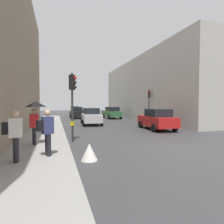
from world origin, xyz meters
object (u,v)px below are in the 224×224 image
(car_green_estate, at_px, (112,113))
(car_dark_suv, at_px, (77,112))
(car_yellow_taxi, at_px, (75,111))
(car_red_sedan, at_px, (157,119))
(pedestrian_with_umbrella, at_px, (35,111))
(traffic_light_mid_street, at_px, (149,100))
(warning_sign_triangle, at_px, (89,152))
(traffic_light_near_right, at_px, (73,95))
(car_silver_hatchback, at_px, (91,116))
(pedestrian_with_grey_backpack, at_px, (47,130))
(pedestrian_with_black_backpack, at_px, (14,133))

(car_green_estate, bearing_deg, car_dark_suv, 154.62)
(car_green_estate, height_order, car_yellow_taxi, same)
(car_red_sedan, distance_m, car_dark_suv, 16.04)
(car_red_sedan, relative_size, pedestrian_with_umbrella, 2.02)
(traffic_light_mid_street, relative_size, car_yellow_taxi, 0.91)
(car_red_sedan, distance_m, warning_sign_triangle, 9.74)
(traffic_light_near_right, distance_m, warning_sign_triangle, 4.43)
(traffic_light_near_right, distance_m, car_silver_hatchback, 9.12)
(traffic_light_mid_street, distance_m, pedestrian_with_grey_backpack, 15.61)
(car_silver_hatchback, distance_m, pedestrian_with_umbrella, 10.52)
(car_yellow_taxi, height_order, pedestrian_with_black_backpack, pedestrian_with_black_backpack)
(pedestrian_with_grey_backpack, distance_m, warning_sign_triangle, 1.84)
(car_silver_hatchback, bearing_deg, pedestrian_with_umbrella, -115.80)
(traffic_light_near_right, xyz_separation_m, car_dark_suv, (2.22, 18.22, -1.82))
(car_silver_hatchback, bearing_deg, car_green_estate, 57.86)
(traffic_light_mid_street, bearing_deg, pedestrian_with_grey_backpack, -133.12)
(traffic_light_mid_street, bearing_deg, car_silver_hatchback, 176.74)
(traffic_light_near_right, bearing_deg, pedestrian_with_umbrella, -154.20)
(car_silver_hatchback, height_order, pedestrian_with_grey_backpack, pedestrian_with_grey_backpack)
(traffic_light_mid_street, relative_size, car_dark_suv, 0.92)
(traffic_light_near_right, xyz_separation_m, car_green_estate, (7.26, 15.82, -1.82))
(traffic_light_near_right, height_order, car_red_sedan, traffic_light_near_right)
(traffic_light_near_right, distance_m, traffic_light_mid_street, 12.40)
(car_dark_suv, height_order, warning_sign_triangle, car_dark_suv)
(traffic_light_near_right, height_order, car_green_estate, traffic_light_near_right)
(car_dark_suv, xyz_separation_m, pedestrian_with_black_backpack, (-4.51, -21.90, 0.29))
(car_green_estate, distance_m, car_dark_suv, 5.58)
(car_yellow_taxi, bearing_deg, pedestrian_with_grey_backpack, -97.67)
(traffic_light_mid_street, height_order, warning_sign_triangle, traffic_light_mid_street)
(car_silver_hatchback, bearing_deg, car_dark_suv, 92.69)
(traffic_light_mid_street, distance_m, pedestrian_with_black_backpack, 16.67)
(car_yellow_taxi, height_order, pedestrian_with_umbrella, pedestrian_with_umbrella)
(car_dark_suv, relative_size, pedestrian_with_black_backpack, 2.39)
(traffic_light_near_right, distance_m, pedestrian_with_umbrella, 2.27)
(traffic_light_near_right, height_order, car_dark_suv, traffic_light_near_right)
(traffic_light_near_right, bearing_deg, car_dark_suv, 83.06)
(warning_sign_triangle, bearing_deg, pedestrian_with_grey_backpack, 161.07)
(traffic_light_mid_street, xyz_separation_m, pedestrian_with_grey_backpack, (-10.62, -11.34, -1.52))
(pedestrian_with_grey_backpack, relative_size, pedestrian_with_black_backpack, 1.00)
(car_dark_suv, bearing_deg, traffic_light_near_right, -96.94)
(car_yellow_taxi, xyz_separation_m, pedestrian_with_umbrella, (-4.68, -27.91, 0.96))
(traffic_light_near_right, relative_size, warning_sign_triangle, 6.02)
(traffic_light_mid_street, xyz_separation_m, pedestrian_with_umbrella, (-11.24, -9.06, -0.84))
(traffic_light_mid_street, distance_m, pedestrian_with_umbrella, 14.46)
(car_green_estate, distance_m, pedestrian_with_grey_backpack, 20.85)
(traffic_light_mid_street, distance_m, car_yellow_taxi, 20.04)
(car_silver_hatchback, bearing_deg, pedestrian_with_black_backpack, -112.14)
(car_silver_hatchback, xyz_separation_m, car_dark_suv, (-0.45, 9.69, 0.00))
(car_green_estate, height_order, car_red_sedan, same)
(traffic_light_mid_street, xyz_separation_m, car_silver_hatchback, (-6.68, 0.38, -1.80))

